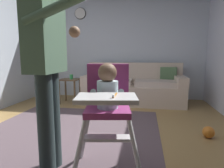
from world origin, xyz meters
TOP-DOWN VIEW (x-y plane):
  - ground at (0.00, 0.00)m, footprint 5.65×6.64m
  - wall_far at (0.00, 2.55)m, footprint 4.85×0.06m
  - area_rug at (-0.30, -0.13)m, footprint 2.37×2.92m
  - couch at (0.45, 2.03)m, footprint 2.11×0.86m
  - high_chair at (0.38, -0.65)m, footprint 0.69×0.79m
  - adult_standing at (-0.14, -0.64)m, footprint 0.51×0.50m
  - toy_ball at (1.48, 0.31)m, footprint 0.15×0.15m
  - side_table at (-0.91, 1.76)m, footprint 0.40×0.40m
  - sippy_cup at (-0.87, 1.76)m, footprint 0.07×0.07m
  - wall_clock at (-0.89, 2.51)m, footprint 0.28×0.04m

SIDE VIEW (x-z plane):
  - ground at x=0.00m, z-range -0.10..0.00m
  - area_rug at x=-0.30m, z-range 0.00..0.01m
  - toy_ball at x=1.48m, z-range 0.00..0.15m
  - couch at x=0.45m, z-range -0.10..0.76m
  - side_table at x=-0.91m, z-range 0.12..0.64m
  - sippy_cup at x=-0.87m, z-range 0.52..0.62m
  - high_chair at x=0.38m, z-range 0.19..1.16m
  - adult_standing at x=-0.14m, z-range 0.11..1.79m
  - wall_far at x=0.00m, z-range 0.00..2.68m
  - wall_clock at x=-0.89m, z-range 1.88..2.16m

